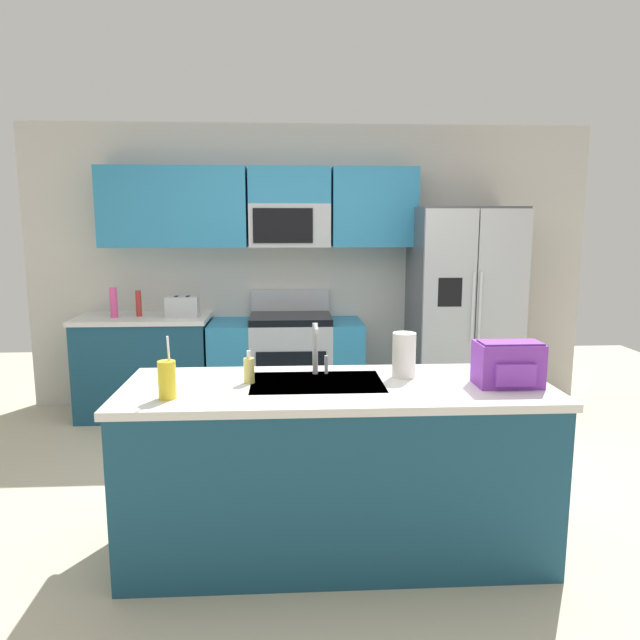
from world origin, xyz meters
name	(u,v)px	position (x,y,z in m)	size (l,w,h in m)	color
ground_plane	(324,503)	(0.00, 0.00, 0.00)	(9.00, 9.00, 0.00)	beige
kitchen_wall_unit	(295,249)	(-0.14, 2.08, 1.47)	(5.20, 0.43, 2.60)	beige
back_counter	(146,366)	(-1.49, 1.80, 0.45)	(1.15, 0.63, 0.90)	navy
range_oven	(287,365)	(-0.22, 1.80, 0.44)	(1.36, 0.61, 1.10)	#B7BABF
refrigerator	(462,312)	(1.36, 1.73, 0.93)	(0.90, 0.76, 1.85)	#4C4F54
island_counter	(336,467)	(0.03, -0.51, 0.45)	(2.18, 0.81, 0.90)	navy
toaster	(182,307)	(-1.13, 1.75, 0.99)	(0.28, 0.16, 0.18)	#B7BABF
pepper_mill	(139,303)	(-1.52, 1.80, 1.01)	(0.05, 0.05, 0.23)	#B2332D
bottle_teal	(113,302)	(-1.75, 1.85, 1.02)	(0.06, 0.06, 0.24)	teal
bottle_pink	(114,303)	(-1.72, 1.74, 1.03)	(0.06, 0.06, 0.26)	#EA4C93
sink_faucet	(317,345)	(-0.06, -0.32, 1.07)	(0.08, 0.21, 0.28)	#B7BABF
drink_cup_yellow	(167,379)	(-0.78, -0.71, 0.99)	(0.08, 0.08, 0.30)	yellow
soap_dispenser	(249,370)	(-0.41, -0.46, 0.97)	(0.06, 0.06, 0.17)	#D8CC66
paper_towel_roll	(404,355)	(0.40, -0.38, 1.02)	(0.12, 0.12, 0.24)	white
backpack	(508,363)	(0.89, -0.58, 1.02)	(0.32, 0.22, 0.23)	purple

